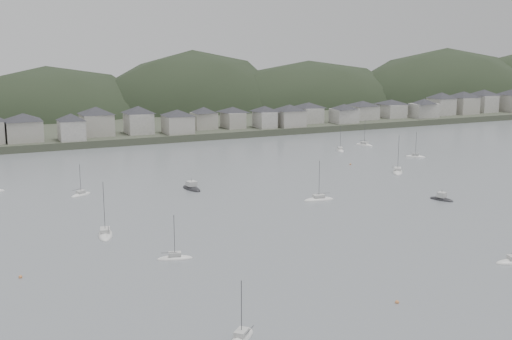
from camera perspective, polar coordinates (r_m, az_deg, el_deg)
name	(u,v)px	position (r m, az deg, el deg)	size (l,w,h in m)	color
ground	(425,273)	(125.31, 14.76, -8.84)	(900.00, 900.00, 0.00)	slate
far_shore_land	(100,111)	(394.46, -13.62, 5.06)	(900.00, 250.00, 3.00)	#383D2D
forested_ridge	(119,138)	(372.19, -12.01, 2.79)	(851.55, 103.94, 102.57)	black
waterfront_town	(257,115)	(303.12, 0.06, 4.94)	(451.48, 28.46, 12.92)	#A2A094
sailboat_lead	(398,172)	(216.61, 12.43, -0.18)	(8.35, 9.64, 13.29)	white
moored_fleet	(153,232)	(147.35, -9.14, -5.47)	(254.44, 154.44, 13.37)	white
motor_launch_near	(442,199)	(182.28, 16.11, -2.48)	(4.90, 7.32, 3.67)	black
motor_launch_far	(192,188)	(188.74, -5.73, -1.62)	(4.64, 9.45, 4.14)	black
mooring_buoys	(411,218)	(161.98, 13.56, -4.11)	(173.74, 106.62, 0.70)	#D17E45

